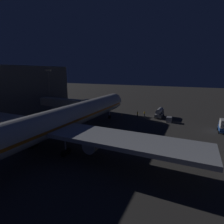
{
  "coord_description": "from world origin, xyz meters",
  "views": [
    {
      "loc": [
        -25.18,
        36.7,
        15.43
      ],
      "look_at": [
        -3.0,
        -10.82,
        3.5
      ],
      "focal_mm": 28.68,
      "sensor_mm": 36.0,
      "label": 1
    }
  ],
  "objects_px": {
    "airliner_at_gate": "(46,125)",
    "fuel_tanker": "(160,112)",
    "catering_truck": "(224,126)",
    "traffic_cone_nose_starboard": "(111,114)",
    "baggage_container_near_belt": "(169,119)",
    "ground_crew_near_nose_gear": "(137,114)",
    "jet_bridge": "(70,103)",
    "ground_crew_by_belt_loader": "(144,113)",
    "apron_floodlight_mast": "(49,87)",
    "traffic_cone_nose_port": "(122,115)"
  },
  "relations": [
    {
      "from": "airliner_at_gate",
      "to": "fuel_tanker",
      "type": "relative_size",
      "value": 10.84
    },
    {
      "from": "catering_truck",
      "to": "traffic_cone_nose_starboard",
      "type": "distance_m",
      "value": 35.29
    },
    {
      "from": "baggage_container_near_belt",
      "to": "traffic_cone_nose_starboard",
      "type": "xyz_separation_m",
      "value": [
        20.76,
        -1.27,
        -0.53
      ]
    },
    {
      "from": "fuel_tanker",
      "to": "airliner_at_gate",
      "type": "bearing_deg",
      "value": 68.28
    },
    {
      "from": "fuel_tanker",
      "to": "ground_crew_near_nose_gear",
      "type": "relative_size",
      "value": 3.56
    },
    {
      "from": "airliner_at_gate",
      "to": "jet_bridge",
      "type": "height_order",
      "value": "airliner_at_gate"
    },
    {
      "from": "airliner_at_gate",
      "to": "fuel_tanker",
      "type": "height_order",
      "value": "airliner_at_gate"
    },
    {
      "from": "ground_crew_near_nose_gear",
      "to": "traffic_cone_nose_starboard",
      "type": "relative_size",
      "value": 3.22
    },
    {
      "from": "airliner_at_gate",
      "to": "ground_crew_by_belt_loader",
      "type": "xyz_separation_m",
      "value": [
        -9.7,
        -35.79,
        -4.34
      ]
    },
    {
      "from": "apron_floodlight_mast",
      "to": "traffic_cone_nose_starboard",
      "type": "xyz_separation_m",
      "value": [
        -23.3,
        -5.57,
        -9.18
      ]
    },
    {
      "from": "fuel_tanker",
      "to": "traffic_cone_nose_port",
      "type": "bearing_deg",
      "value": 16.5
    },
    {
      "from": "fuel_tanker",
      "to": "ground_crew_near_nose_gear",
      "type": "xyz_separation_m",
      "value": [
        7.22,
        2.19,
        -0.67
      ]
    },
    {
      "from": "apron_floodlight_mast",
      "to": "airliner_at_gate",
      "type": "bearing_deg",
      "value": 132.69
    },
    {
      "from": "ground_crew_near_nose_gear",
      "to": "ground_crew_by_belt_loader",
      "type": "distance_m",
      "value": 2.44
    },
    {
      "from": "airliner_at_gate",
      "to": "fuel_tanker",
      "type": "distance_m",
      "value": 39.92
    },
    {
      "from": "apron_floodlight_mast",
      "to": "ground_crew_by_belt_loader",
      "type": "height_order",
      "value": "apron_floodlight_mast"
    },
    {
      "from": "airliner_at_gate",
      "to": "ground_crew_by_belt_loader",
      "type": "height_order",
      "value": "airliner_at_gate"
    },
    {
      "from": "airliner_at_gate",
      "to": "apron_floodlight_mast",
      "type": "relative_size",
      "value": 4.24
    },
    {
      "from": "catering_truck",
      "to": "ground_crew_by_belt_loader",
      "type": "height_order",
      "value": "catering_truck"
    },
    {
      "from": "catering_truck",
      "to": "traffic_cone_nose_starboard",
      "type": "bearing_deg",
      "value": -8.95
    },
    {
      "from": "jet_bridge",
      "to": "ground_crew_by_belt_loader",
      "type": "xyz_separation_m",
      "value": [
        -20.51,
        -14.81,
        -4.42
      ]
    },
    {
      "from": "catering_truck",
      "to": "ground_crew_near_nose_gear",
      "type": "bearing_deg",
      "value": -15.58
    },
    {
      "from": "apron_floodlight_mast",
      "to": "traffic_cone_nose_starboard",
      "type": "relative_size",
      "value": 29.26
    },
    {
      "from": "jet_bridge",
      "to": "baggage_container_near_belt",
      "type": "xyz_separation_m",
      "value": [
        -29.38,
        -10.96,
        -4.64
      ]
    },
    {
      "from": "baggage_container_near_belt",
      "to": "traffic_cone_nose_port",
      "type": "height_order",
      "value": "baggage_container_near_belt"
    },
    {
      "from": "airliner_at_gate",
      "to": "catering_truck",
      "type": "bearing_deg",
      "value": -139.64
    },
    {
      "from": "baggage_container_near_belt",
      "to": "traffic_cone_nose_starboard",
      "type": "relative_size",
      "value": 3.44
    },
    {
      "from": "traffic_cone_nose_starboard",
      "to": "airliner_at_gate",
      "type": "bearing_deg",
      "value": 93.79
    },
    {
      "from": "catering_truck",
      "to": "jet_bridge",
      "type": "bearing_deg",
      "value": 8.84
    },
    {
      "from": "airliner_at_gate",
      "to": "apron_floodlight_mast",
      "type": "height_order",
      "value": "airliner_at_gate"
    },
    {
      "from": "ground_crew_by_belt_loader",
      "to": "jet_bridge",
      "type": "bearing_deg",
      "value": 35.83
    },
    {
      "from": "baggage_container_near_belt",
      "to": "airliner_at_gate",
      "type": "bearing_deg",
      "value": 59.84
    },
    {
      "from": "baggage_container_near_belt",
      "to": "ground_crew_by_belt_loader",
      "type": "height_order",
      "value": "ground_crew_by_belt_loader"
    },
    {
      "from": "airliner_at_gate",
      "to": "apron_floodlight_mast",
      "type": "bearing_deg",
      "value": -47.31
    },
    {
      "from": "catering_truck",
      "to": "traffic_cone_nose_port",
      "type": "relative_size",
      "value": 8.22
    },
    {
      "from": "traffic_cone_nose_starboard",
      "to": "jet_bridge",
      "type": "bearing_deg",
      "value": 54.86
    },
    {
      "from": "jet_bridge",
      "to": "ground_crew_by_belt_loader",
      "type": "distance_m",
      "value": 25.69
    },
    {
      "from": "ground_crew_by_belt_loader",
      "to": "traffic_cone_nose_starboard",
      "type": "relative_size",
      "value": 3.37
    },
    {
      "from": "ground_crew_by_belt_loader",
      "to": "traffic_cone_nose_port",
      "type": "bearing_deg",
      "value": 18.94
    },
    {
      "from": "traffic_cone_nose_starboard",
      "to": "fuel_tanker",
      "type": "bearing_deg",
      "value": -167.64
    },
    {
      "from": "catering_truck",
      "to": "ground_crew_by_belt_loader",
      "type": "bearing_deg",
      "value": -19.37
    },
    {
      "from": "airliner_at_gate",
      "to": "baggage_container_near_belt",
      "type": "xyz_separation_m",
      "value": [
        -18.56,
        -31.94,
        -4.55
      ]
    },
    {
      "from": "traffic_cone_nose_port",
      "to": "traffic_cone_nose_starboard",
      "type": "relative_size",
      "value": 1.0
    },
    {
      "from": "ground_crew_near_nose_gear",
      "to": "jet_bridge",
      "type": "bearing_deg",
      "value": 36.92
    },
    {
      "from": "airliner_at_gate",
      "to": "jet_bridge",
      "type": "bearing_deg",
      "value": -62.73
    },
    {
      "from": "airliner_at_gate",
      "to": "catering_truck",
      "type": "height_order",
      "value": "airliner_at_gate"
    },
    {
      "from": "jet_bridge",
      "to": "apron_floodlight_mast",
      "type": "height_order",
      "value": "apron_floodlight_mast"
    },
    {
      "from": "traffic_cone_nose_port",
      "to": "airliner_at_gate",
      "type": "bearing_deg",
      "value": 86.21
    },
    {
      "from": "airliner_at_gate",
      "to": "traffic_cone_nose_port",
      "type": "distance_m",
      "value": 33.68
    },
    {
      "from": "fuel_tanker",
      "to": "baggage_container_near_belt",
      "type": "distance_m",
      "value": 6.35
    }
  ]
}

